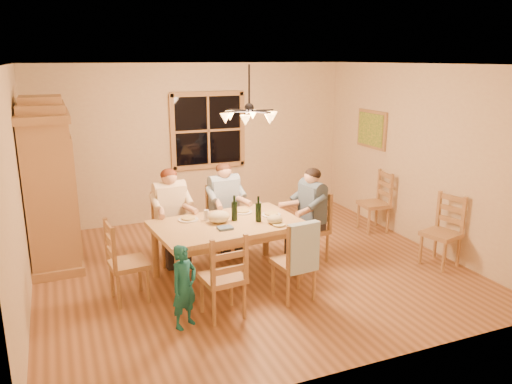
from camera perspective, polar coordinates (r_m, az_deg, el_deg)
name	(u,v)px	position (r m, az deg, el deg)	size (l,w,h in m)	color
floor	(250,267)	(6.91, -0.72, -8.62)	(5.50, 5.50, 0.00)	brown
ceiling	(249,64)	(6.33, -0.80, 14.39)	(5.50, 5.00, 0.02)	white
wall_back	(197,142)	(8.82, -6.78, 5.67)	(5.50, 0.02, 2.70)	beige
wall_left	(17,192)	(6.07, -25.67, -0.03)	(0.02, 5.00, 2.70)	beige
wall_right	(419,156)	(7.90, 18.18, 3.92)	(0.02, 5.00, 2.70)	beige
window	(208,130)	(8.81, -5.50, 7.01)	(1.30, 0.06, 1.30)	black
painting	(372,129)	(8.77, 13.07, 6.99)	(0.06, 0.78, 0.64)	#A68348
chandelier	(249,115)	(6.36, -0.78, 8.77)	(0.77, 0.68, 0.71)	black
armoire	(50,189)	(7.34, -22.43, 0.37)	(0.66, 1.40, 2.30)	#A68348
dining_table	(227,230)	(6.37, -3.30, -4.36)	(1.93, 1.29, 0.76)	#A8794A
chair_far_left	(172,241)	(7.10, -9.58, -5.54)	(0.48, 0.46, 0.99)	#A07146
chair_far_right	(225,232)	(7.37, -3.55, -4.56)	(0.48, 0.46, 0.99)	#A07146
chair_near_left	(223,290)	(5.60, -3.81, -11.15)	(0.48, 0.46, 0.99)	#A07146
chair_near_right	(294,274)	(6.00, 4.31, -9.33)	(0.48, 0.46, 0.99)	#A07146
chair_end_left	(129,276)	(6.12, -14.28, -9.24)	(0.46, 0.48, 0.99)	#A07146
chair_end_right	(310,240)	(7.08, 6.19, -5.46)	(0.46, 0.48, 0.99)	#A07146
adult_woman	(170,204)	(6.93, -9.77, -1.37)	(0.42, 0.45, 0.87)	beige
adult_plaid_man	(224,197)	(7.21, -3.62, -0.53)	(0.42, 0.45, 0.87)	#315D89
adult_slate_man	(311,203)	(6.91, 6.32, -1.28)	(0.45, 0.42, 0.87)	#405367
towel	(303,248)	(5.70, 5.41, -6.37)	(0.38, 0.10, 0.58)	#A9D1E5
wine_bottle_a	(234,208)	(6.37, -2.49, -1.84)	(0.08, 0.08, 0.33)	black
wine_bottle_b	(258,209)	(6.32, 0.27, -1.94)	(0.08, 0.08, 0.33)	black
plate_woman	(188,220)	(6.47, -7.74, -3.15)	(0.26, 0.26, 0.02)	white
plate_plaid	(243,212)	(6.72, -1.54, -2.31)	(0.26, 0.26, 0.02)	white
plate_slate	(271,215)	(6.60, 1.74, -2.63)	(0.26, 0.26, 0.02)	white
wine_glass_a	(206,215)	(6.42, -5.70, -2.65)	(0.06, 0.06, 0.14)	silver
wine_glass_b	(259,208)	(6.71, 0.33, -1.78)	(0.06, 0.06, 0.14)	silver
cap	(275,219)	(6.28, 2.15, -3.12)	(0.20, 0.20, 0.11)	#BFB77F
napkin	(225,228)	(6.09, -3.55, -4.12)	(0.18, 0.14, 0.03)	#4A6488
cloth_bundle	(219,217)	(6.32, -4.27, -2.84)	(0.28, 0.22, 0.15)	beige
child	(184,287)	(5.37, -8.21, -10.65)	(0.33, 0.22, 0.92)	#18666C
chair_spare_front	(440,244)	(7.32, 20.29, -5.64)	(0.52, 0.53, 0.99)	#A07146
chair_spare_back	(373,213)	(8.46, 13.23, -2.33)	(0.46, 0.48, 0.99)	#A07146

